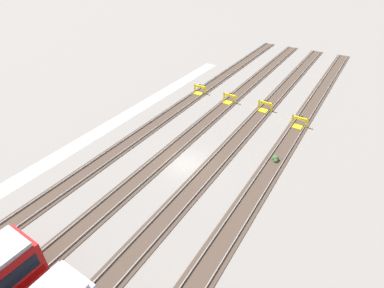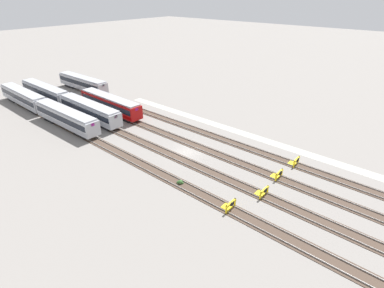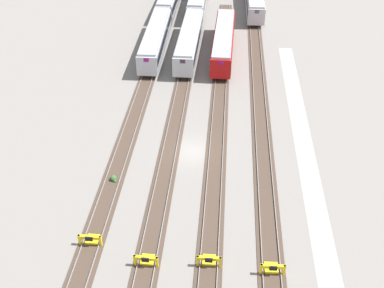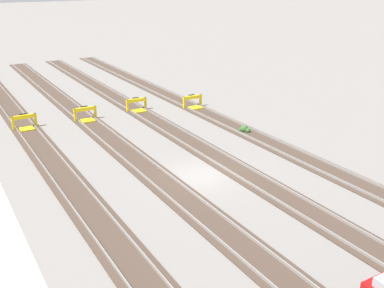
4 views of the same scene
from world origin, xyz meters
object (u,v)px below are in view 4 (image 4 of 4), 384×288
object	(u,v)px
bumper_stop_nearest_track	(25,123)
bumper_stop_far_inner_track	(194,103)
bumper_stop_near_inner_track	(86,115)
bumper_stop_middle_track	(138,106)
weed_clump	(245,129)

from	to	relation	value
bumper_stop_nearest_track	bumper_stop_far_inner_track	xyz separation A→B (m)	(1.73, 15.08, 0.00)
bumper_stop_nearest_track	bumper_stop_near_inner_track	world-z (taller)	same
bumper_stop_near_inner_track	bumper_stop_far_inner_track	size ratio (longest dim) A/B	1.00
bumper_stop_nearest_track	bumper_stop_middle_track	distance (m)	10.05
bumper_stop_near_inner_track	weed_clump	size ratio (longest dim) A/B	2.18
bumper_stop_near_inner_track	bumper_stop_far_inner_track	distance (m)	10.15
weed_clump	bumper_stop_far_inner_track	bearing A→B (deg)	179.46
bumper_stop_middle_track	bumper_stop_nearest_track	bearing A→B (deg)	-89.87
bumper_stop_nearest_track	weed_clump	world-z (taller)	bumper_stop_nearest_track
bumper_stop_near_inner_track	bumper_stop_nearest_track	bearing A→B (deg)	-94.14
bumper_stop_far_inner_track	weed_clump	world-z (taller)	bumper_stop_far_inner_track
bumper_stop_middle_track	weed_clump	size ratio (longest dim) A/B	2.18
bumper_stop_nearest_track	bumper_stop_near_inner_track	size ratio (longest dim) A/B	1.00
weed_clump	bumper_stop_middle_track	bearing A→B (deg)	-153.23
bumper_stop_middle_track	bumper_stop_far_inner_track	world-z (taller)	same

